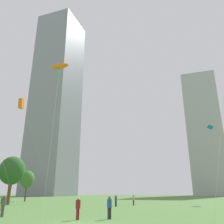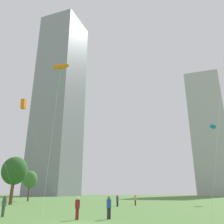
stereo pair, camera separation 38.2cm
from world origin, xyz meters
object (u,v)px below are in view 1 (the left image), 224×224
(person_standing_3, at_px, (3,204))
(distant_highrise_1, at_px, (203,133))
(park_tree_1, at_px, (27,179))
(distant_highrise_0, at_px, (57,99))
(person_standing_0, at_px, (133,199))
(person_standing_6, at_px, (109,206))
(kite_flying_4, at_px, (210,128))
(person_standing_2, at_px, (78,206))
(kite_flying_0, at_px, (60,67))
(kite_flying_1, at_px, (21,104))
(person_standing_5, at_px, (116,200))
(person_standing_4, at_px, (2,202))
(park_tree_0, at_px, (12,171))

(person_standing_3, xyz_separation_m, distant_highrise_1, (36.87, 113.42, 31.61))
(park_tree_1, bearing_deg, distant_highrise_0, 112.19)
(person_standing_0, xyz_separation_m, person_standing_3, (-8.91, -19.40, 0.07))
(person_standing_6, bearing_deg, distant_highrise_0, 79.38)
(kite_flying_4, xyz_separation_m, distant_highrise_0, (-65.43, 58.18, 35.18))
(person_standing_2, xyz_separation_m, kite_flying_0, (-5.83, 6.69, 16.83))
(person_standing_2, bearing_deg, kite_flying_0, -124.24)
(kite_flying_0, relative_size, park_tree_1, 2.78)
(person_standing_3, xyz_separation_m, kite_flying_0, (1.26, 5.97, 16.79))
(person_standing_6, relative_size, kite_flying_1, 0.09)
(person_standing_6, distance_m, park_tree_1, 39.71)
(person_standing_2, height_order, person_standing_3, person_standing_3)
(person_standing_2, bearing_deg, distant_highrise_1, -179.94)
(person_standing_5, xyz_separation_m, park_tree_1, (-23.26, 14.10, 3.77))
(person_standing_5, bearing_deg, distant_highrise_0, 74.97)
(distant_highrise_1, bearing_deg, distant_highrise_0, -157.36)
(person_standing_4, bearing_deg, kite_flying_1, -97.08)
(person_standing_0, bearing_deg, kite_flying_4, 149.71)
(person_standing_5, bearing_deg, distant_highrise_1, 25.04)
(kite_flying_4, relative_size, distant_highrise_0, 0.15)
(person_standing_2, height_order, park_tree_1, park_tree_1)
(person_standing_0, distance_m, kite_flying_1, 27.94)
(person_standing_0, height_order, park_tree_1, park_tree_1)
(kite_flying_1, xyz_separation_m, park_tree_1, (-3.70, 11.24, -13.83))
(person_standing_4, bearing_deg, person_standing_0, -173.64)
(distant_highrise_1, bearing_deg, kite_flying_4, -92.51)
(person_standing_4, xyz_separation_m, kite_flying_0, (5.54, 0.28, 16.90))
(person_standing_2, distance_m, person_standing_4, 13.05)
(kite_flying_4, bearing_deg, distant_highrise_1, 81.19)
(park_tree_0, relative_size, park_tree_1, 1.20)
(park_tree_0, xyz_separation_m, distant_highrise_0, (-29.45, 73.24, 44.75))
(person_standing_5, bearing_deg, person_standing_3, -160.51)
(park_tree_0, relative_size, distant_highrise_0, 0.08)
(person_standing_3, distance_m, park_tree_1, 34.61)
(person_standing_0, xyz_separation_m, person_standing_2, (-1.82, -20.12, 0.03))
(person_standing_4, bearing_deg, person_standing_2, 110.86)
(person_standing_5, distance_m, park_tree_0, 19.02)
(person_standing_4, height_order, kite_flying_0, kite_flying_0)
(park_tree_1, distance_m, distant_highrise_0, 79.50)
(kite_flying_4, bearing_deg, person_standing_6, -114.98)
(person_standing_0, relative_size, kite_flying_0, 0.09)
(person_standing_5, bearing_deg, park_tree_0, 128.44)
(person_standing_6, height_order, park_tree_1, park_tree_1)
(person_standing_2, distance_m, person_standing_3, 7.13)
(kite_flying_1, bearing_deg, person_standing_2, -44.69)
(person_standing_3, xyz_separation_m, distant_highrise_0, (-41.12, 90.56, 49.20))
(park_tree_0, xyz_separation_m, distant_highrise_1, (48.54, 96.09, 27.16))
(kite_flying_1, height_order, distant_highrise_0, distant_highrise_0)
(park_tree_1, bearing_deg, distant_highrise_1, 57.33)
(person_standing_6, bearing_deg, park_tree_0, 101.20)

